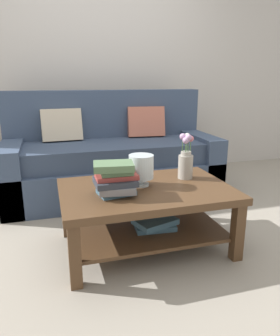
{
  "coord_description": "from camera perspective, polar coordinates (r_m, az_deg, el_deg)",
  "views": [
    {
      "loc": [
        -0.65,
        -2.34,
        1.18
      ],
      "look_at": [
        -0.02,
        -0.21,
        0.55
      ],
      "focal_mm": 33.98,
      "sensor_mm": 36.0,
      "label": 1
    }
  ],
  "objects": [
    {
      "name": "glass_hurricane_vase",
      "position": [
        2.21,
        0.22,
        0.09
      ],
      "size": [
        0.17,
        0.17,
        0.22
      ],
      "color": "silver",
      "rests_on": "coffee_table"
    },
    {
      "name": "ground_plane",
      "position": [
        2.7,
        -0.81,
        -10.16
      ],
      "size": [
        10.0,
        10.0,
        0.0
      ],
      "primitive_type": "plane",
      "color": "gray"
    },
    {
      "name": "coffee_table",
      "position": [
        2.25,
        1.18,
        -6.58
      ],
      "size": [
        1.17,
        0.78,
        0.45
      ],
      "color": "#4C331E",
      "rests_on": "ground"
    },
    {
      "name": "couch",
      "position": [
        3.35,
        -5.2,
        1.61
      ],
      "size": [
        2.12,
        0.9,
        1.06
      ],
      "color": "#384760",
      "rests_on": "ground"
    },
    {
      "name": "book_stack_main",
      "position": [
        2.04,
        -4.41,
        -1.98
      ],
      "size": [
        0.29,
        0.24,
        0.22
      ],
      "color": "#3D6075",
      "rests_on": "coffee_table"
    },
    {
      "name": "flower_pitcher",
      "position": [
        2.4,
        8.21,
        1.28
      ],
      "size": [
        0.12,
        0.11,
        0.34
      ],
      "color": "#9E998E",
      "rests_on": "coffee_table"
    },
    {
      "name": "back_wall",
      "position": [
        4.04,
        -7.52,
        18.04
      ],
      "size": [
        6.4,
        0.12,
        2.7
      ],
      "primitive_type": "cube",
      "color": "#BCB7B2",
      "rests_on": "ground"
    }
  ]
}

